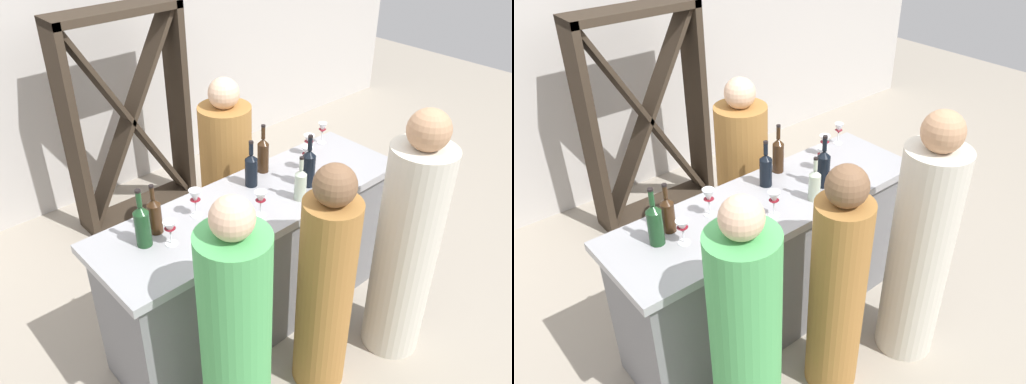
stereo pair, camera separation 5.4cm
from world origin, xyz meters
TOP-DOWN VIEW (x-y plane):
  - ground_plane at (0.00, 0.00)m, footprint 12.00×12.00m
  - back_wall at (0.00, 2.20)m, footprint 8.00×0.10m
  - bar_counter at (0.00, 0.00)m, footprint 2.01×0.63m
  - wine_rack at (0.09, 1.65)m, footprint 1.03×0.28m
  - wine_bottle_leftmost_olive_green at (-0.71, 0.06)m, footprint 0.08×0.08m
  - wine_bottle_second_left_amber_brown at (-0.61, 0.12)m, footprint 0.07×0.07m
  - wine_bottle_center_near_black at (0.08, 0.14)m, footprint 0.08×0.08m
  - wine_bottle_second_right_clear_pale at (0.20, -0.17)m, footprint 0.07×0.07m
  - wine_bottle_rightmost_amber_brown at (0.25, 0.22)m, footprint 0.07×0.07m
  - wine_bottle_far_right_near_black at (0.34, -0.09)m, footprint 0.08×0.08m
  - wine_glass_near_left at (-0.09, -0.14)m, footprint 0.07×0.07m
  - wine_glass_near_center at (-0.61, -0.02)m, footprint 0.07×0.07m
  - wine_glass_near_right at (0.48, 0.05)m, footprint 0.07×0.07m
  - wine_glass_far_left at (-0.36, 0.10)m, footprint 0.07×0.07m
  - wine_glass_far_center at (0.63, 0.18)m, footprint 0.07×0.07m
  - wine_glass_far_right at (0.83, 0.24)m, footprint 0.06×0.06m
  - person_left_guest at (0.52, -0.72)m, footprint 0.40×0.40m
  - person_center_guest at (-0.03, -0.60)m, footprint 0.40×0.40m
  - person_right_guest at (-0.65, -0.59)m, footprint 0.37×0.37m
  - person_server_behind at (0.28, 0.63)m, footprint 0.44×0.44m

SIDE VIEW (x-z plane):
  - ground_plane at x=0.00m, z-range 0.00..0.00m
  - bar_counter at x=0.00m, z-range 0.00..0.97m
  - person_server_behind at x=0.28m, z-range -0.06..1.40m
  - person_center_guest at x=-0.03m, z-range -0.05..1.41m
  - person_right_guest at x=-0.65m, z-range -0.06..1.49m
  - person_left_guest at x=0.52m, z-range -0.06..1.56m
  - wine_rack at x=0.09m, z-range 0.00..1.75m
  - wine_glass_near_center at x=-0.61m, z-range 0.99..1.13m
  - wine_glass_far_center at x=0.63m, z-range 0.99..1.14m
  - wine_glass_far_right at x=0.83m, z-range 0.99..1.14m
  - wine_bottle_second_right_clear_pale at x=0.20m, z-range 0.93..1.21m
  - wine_glass_near_left at x=-0.09m, z-range 0.99..1.15m
  - wine_bottle_second_left_amber_brown at x=-0.61m, z-range 0.93..1.22m
  - wine_bottle_center_near_black at x=0.08m, z-range 0.92..1.22m
  - wine_glass_near_right at x=0.48m, z-range 0.99..1.16m
  - wine_glass_far_left at x=-0.36m, z-range 0.99..1.16m
  - wine_bottle_rightmost_amber_brown at x=0.25m, z-range 0.92..1.25m
  - wine_bottle_leftmost_olive_green at x=-0.71m, z-range 0.92..1.25m
  - wine_bottle_far_right_near_black at x=0.34m, z-range 0.92..1.26m
  - back_wall at x=0.00m, z-range 0.00..2.80m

